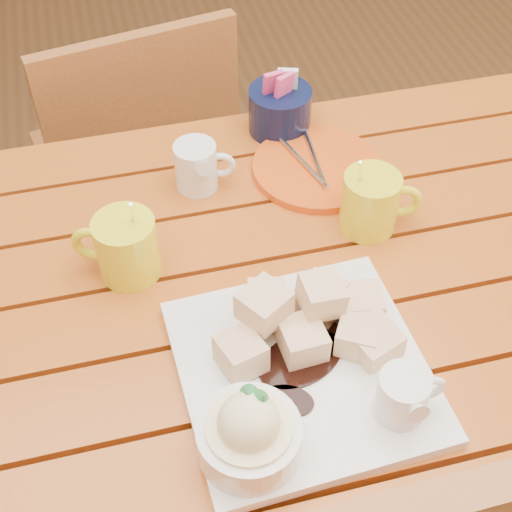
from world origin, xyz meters
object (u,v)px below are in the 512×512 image
object	(u,v)px
dessert_plate	(297,375)
coffee_mug_left	(125,247)
table	(246,344)
coffee_mug_right	(372,202)
orange_saucer	(318,168)
chair_far	(139,161)

from	to	relation	value
dessert_plate	coffee_mug_left	xyz separation A→B (m)	(-0.17, 0.24, 0.01)
table	coffee_mug_right	xyz separation A→B (m)	(0.21, 0.09, 0.15)
coffee_mug_left	orange_saucer	world-z (taller)	coffee_mug_left
table	coffee_mug_left	size ratio (longest dim) A/B	8.64
dessert_plate	coffee_mug_left	bearing A→B (deg)	124.97
orange_saucer	chair_far	world-z (taller)	chair_far
chair_far	coffee_mug_right	bearing A→B (deg)	105.82
dessert_plate	coffee_mug_right	bearing A→B (deg)	53.33
coffee_mug_left	orange_saucer	size ratio (longest dim) A/B	0.69
dessert_plate	orange_saucer	xyz separation A→B (m)	(0.15, 0.38, -0.03)
table	coffee_mug_left	world-z (taller)	coffee_mug_left
dessert_plate	chair_far	distance (m)	0.89
coffee_mug_right	chair_far	xyz separation A→B (m)	(-0.29, 0.58, -0.34)
chair_far	dessert_plate	bearing A→B (deg)	86.75
chair_far	coffee_mug_left	bearing A→B (deg)	73.46
coffee_mug_left	coffee_mug_right	world-z (taller)	coffee_mug_left
table	chair_far	bearing A→B (deg)	97.33
dessert_plate	coffee_mug_left	world-z (taller)	coffee_mug_left
dessert_plate	coffee_mug_left	size ratio (longest dim) A/B	2.17
table	dessert_plate	distance (m)	0.21
coffee_mug_left	coffee_mug_right	bearing A→B (deg)	22.58
table	coffee_mug_right	world-z (taller)	coffee_mug_right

